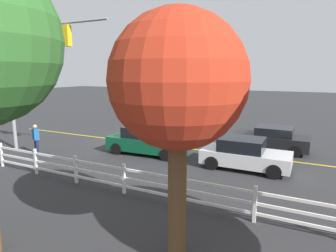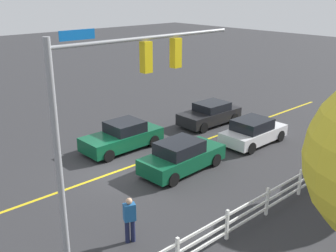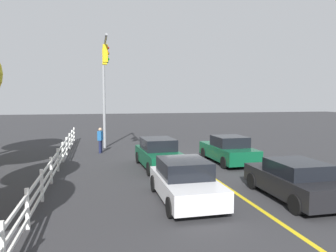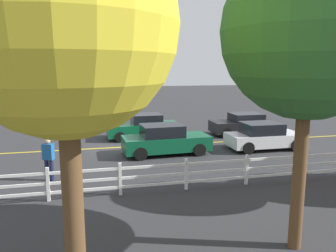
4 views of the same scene
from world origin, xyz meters
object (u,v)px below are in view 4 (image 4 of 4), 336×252
car_1 (144,127)px  tree_0 (309,32)px  tree_2 (64,26)px  car_3 (244,124)px  car_2 (263,136)px  pedestrian (49,157)px  car_0 (165,140)px

car_1 → tree_0: tree_0 is taller
car_1 → tree_2: 15.41m
car_1 → car_3: bearing=176.0°
car_2 → car_3: bearing=79.8°
car_1 → car_3: (-6.56, 0.38, -0.02)m
pedestrian → tree_0: size_ratio=0.24×
tree_0 → car_3: bearing=-110.7°
car_1 → pedestrian: pedestrian is taller
car_1 → pedestrian: 8.51m
car_1 → tree_0: 14.32m
tree_0 → tree_2: (5.13, 0.84, -0.10)m
car_2 → tree_2: tree_2 is taller
car_2 → car_3: 3.93m
car_1 → pedestrian: (4.83, 7.00, 0.22)m
pedestrian → car_0: bearing=-39.2°
tree_0 → tree_2: size_ratio=1.02×
pedestrian → car_2: bearing=-53.6°
car_3 → pedestrian: bearing=31.1°
car_3 → tree_0: 14.74m
car_3 → tree_0: (4.96, 13.14, 4.45)m
car_0 → tree_0: bearing=-85.6°
tree_2 → tree_0: bearing=-170.7°
car_1 → pedestrian: size_ratio=2.63×
pedestrian → tree_0: bearing=-113.4°
car_2 → tree_2: size_ratio=0.58×
car_1 → tree_2: size_ratio=0.64×
pedestrian → car_1: bearing=-12.6°
car_0 → car_2: car_0 is taller
car_2 → tree_2: (9.39, 10.12, 4.33)m
tree_0 → car_2: bearing=-114.7°
car_3 → tree_2: bearing=55.1°
pedestrian → tree_2: 8.53m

